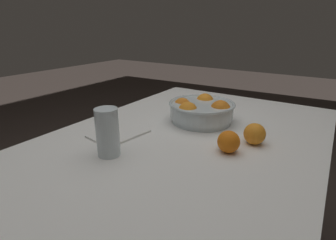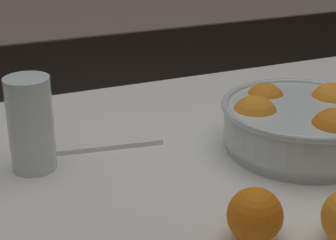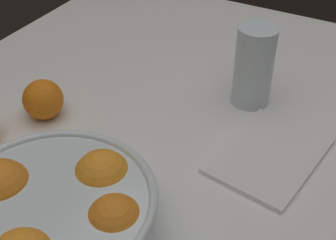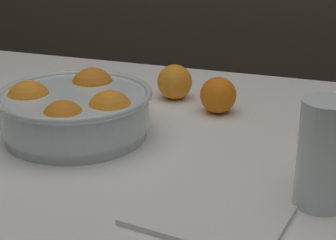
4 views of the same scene
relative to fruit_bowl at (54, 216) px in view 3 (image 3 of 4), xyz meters
The scene contains 5 objects.
dining_table 0.21m from the fruit_bowl, ahead, with size 1.32×0.89×0.75m.
fruit_bowl is the anchor object (origin of this frame).
juice_glass 0.44m from the fruit_bowl, 14.08° to the right, with size 0.07×0.07×0.15m.
orange_loose_front 0.28m from the fruit_bowl, 43.83° to the left, with size 0.07×0.07×0.07m, color orange.
napkin 0.35m from the fruit_bowl, 33.20° to the right, with size 0.20×0.14×0.01m, color white.
Camera 3 is at (-0.45, -0.34, 1.25)m, focal length 50.00 mm.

